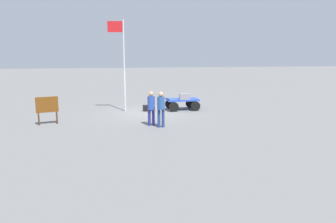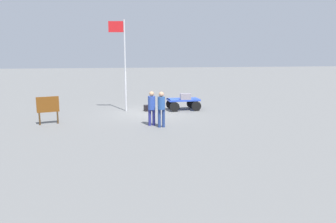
{
  "view_description": "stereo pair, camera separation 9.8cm",
  "coord_description": "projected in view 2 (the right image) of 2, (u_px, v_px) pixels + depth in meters",
  "views": [
    {
      "loc": [
        2.1,
        18.17,
        3.47
      ],
      "look_at": [
        -0.04,
        6.0,
        1.19
      ],
      "focal_mm": 33.7,
      "sensor_mm": 36.0,
      "label": 1
    },
    {
      "loc": [
        2.01,
        18.19,
        3.47
      ],
      "look_at": [
        -0.04,
        6.0,
        1.19
      ],
      "focal_mm": 33.7,
      "sensor_mm": 36.0,
      "label": 2
    }
  ],
  "objects": [
    {
      "name": "suitcase_grey",
      "position": [
        149.0,
        108.0,
        19.28
      ],
      "size": [
        0.64,
        0.49,
        0.36
      ],
      "color": "black",
      "rests_on": "ground"
    },
    {
      "name": "worker_lead",
      "position": [
        152.0,
        106.0,
        15.22
      ],
      "size": [
        0.38,
        0.38,
        1.68
      ],
      "color": "navy",
      "rests_on": "ground"
    },
    {
      "name": "worker_trailing",
      "position": [
        161.0,
        106.0,
        14.85
      ],
      "size": [
        0.37,
        0.37,
        1.71
      ],
      "color": "navy",
      "rests_on": "ground"
    },
    {
      "name": "ground_plane",
      "position": [
        150.0,
        113.0,
        18.6
      ],
      "size": [
        120.0,
        120.0,
        0.0
      ],
      "primitive_type": "plane",
      "color": "slate"
    },
    {
      "name": "flagpole",
      "position": [
        123.0,
        57.0,
        18.68
      ],
      "size": [
        0.96,
        0.18,
        5.41
      ],
      "color": "silver",
      "rests_on": "ground"
    },
    {
      "name": "suitcase_olive",
      "position": [
        186.0,
        97.0,
        19.2
      ],
      "size": [
        0.64,
        0.39,
        0.37
      ],
      "color": "gray",
      "rests_on": "luggage_cart"
    },
    {
      "name": "signboard",
      "position": [
        48.0,
        106.0,
        15.48
      ],
      "size": [
        1.03,
        0.35,
        1.39
      ],
      "color": "#4C3319",
      "rests_on": "ground"
    },
    {
      "name": "luggage_cart",
      "position": [
        183.0,
        102.0,
        19.59
      ],
      "size": [
        2.0,
        1.33,
        0.69
      ],
      "color": "blue",
      "rests_on": "ground"
    }
  ]
}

